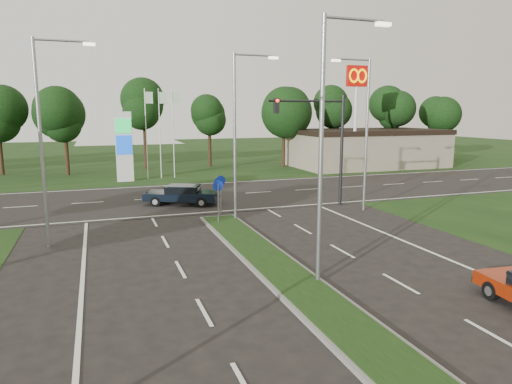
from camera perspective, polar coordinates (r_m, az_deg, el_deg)
name	(u,v)px	position (r m, az deg, el deg)	size (l,w,h in m)	color
ground	(409,382)	(11.49, 18.54, -21.56)	(160.00, 160.00, 0.00)	black
verge_far	(146,157)	(63.20, -13.59, 4.26)	(160.00, 50.00, 0.02)	black
cross_road	(192,197)	(32.76, -7.98, -0.58)	(160.00, 12.00, 0.02)	black
median_kerb	(324,308)	(14.43, 8.52, -14.10)	(2.00, 26.00, 0.12)	slate
commercial_building	(366,148)	(52.12, 13.64, 5.32)	(16.00, 9.00, 4.00)	gray
streetlight_median_near	(327,138)	(15.45, 8.83, 6.72)	(2.53, 0.22, 9.00)	gray
streetlight_median_far	(238,128)	(24.72, -2.23, 7.98)	(2.53, 0.22, 9.00)	gray
streetlight_left_far	(45,132)	(21.72, -24.86, 6.81)	(2.53, 0.22, 9.00)	gray
streetlight_right_far	(364,127)	(28.02, 13.34, 7.94)	(2.53, 0.22, 9.00)	gray
traffic_signal	(324,133)	(28.96, 8.46, 7.31)	(5.10, 0.42, 7.00)	black
median_signs	(219,190)	(25.17, -4.63, 0.28)	(1.16, 1.76, 2.38)	gray
gas_pylon	(127,145)	(40.82, -15.88, 5.71)	(5.80, 1.26, 8.00)	silver
mcdonalds_sign	(357,91)	(46.48, 12.46, 12.23)	(2.20, 0.47, 10.40)	silver
treeline_far	(160,103)	(47.98, -11.91, 10.79)	(6.00, 6.00, 9.90)	black
navy_sedan	(182,194)	(29.94, -9.21, -0.27)	(5.02, 3.69, 1.28)	black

